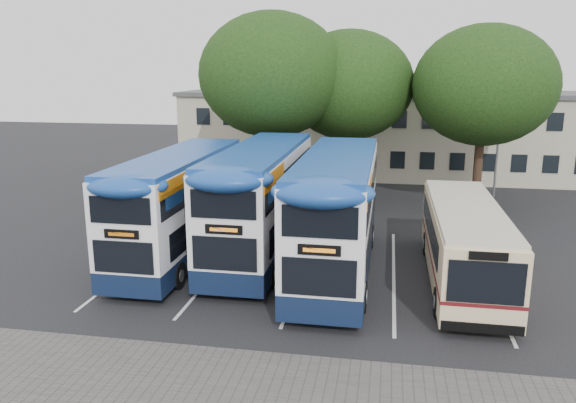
# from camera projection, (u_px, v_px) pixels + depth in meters

# --- Properties ---
(ground) EXTENTS (120.00, 120.00, 0.00)m
(ground) POSITION_uv_depth(u_px,v_px,m) (402.00, 332.00, 17.33)
(ground) COLOR black
(ground) RESTS_ON ground
(bay_lines) EXTENTS (14.12, 11.00, 0.01)m
(bay_lines) POSITION_uv_depth(u_px,v_px,m) (306.00, 269.00, 22.76)
(bay_lines) COLOR silver
(bay_lines) RESTS_ON ground
(depot_building) EXTENTS (32.40, 8.40, 6.20)m
(depot_building) POSITION_uv_depth(u_px,v_px,m) (398.00, 133.00, 42.43)
(depot_building) COLOR beige
(depot_building) RESTS_ON ground
(lamp_post) EXTENTS (0.25, 1.05, 9.06)m
(lamp_post) POSITION_uv_depth(u_px,v_px,m) (500.00, 116.00, 34.22)
(lamp_post) COLOR gray
(lamp_post) RESTS_ON ground
(tree_left) EXTENTS (8.40, 8.40, 11.11)m
(tree_left) POSITION_uv_depth(u_px,v_px,m) (272.00, 75.00, 32.23)
(tree_left) COLOR black
(tree_left) RESTS_ON ground
(tree_mid) EXTENTS (7.70, 7.70, 10.20)m
(tree_mid) POSITION_uv_depth(u_px,v_px,m) (349.00, 85.00, 33.69)
(tree_mid) COLOR black
(tree_mid) RESTS_ON ground
(tree_right) EXTENTS (7.82, 7.82, 10.32)m
(tree_right) POSITION_uv_depth(u_px,v_px,m) (484.00, 86.00, 30.90)
(tree_right) COLOR black
(tree_right) RESTS_ON ground
(bus_dd_left) EXTENTS (2.59, 10.70, 4.46)m
(bus_dd_left) POSITION_uv_depth(u_px,v_px,m) (180.00, 201.00, 23.74)
(bus_dd_left) COLOR #101D3B
(bus_dd_left) RESTS_ON ground
(bus_dd_mid) EXTENTS (2.73, 11.24, 4.68)m
(bus_dd_mid) POSITION_uv_depth(u_px,v_px,m) (262.00, 196.00, 24.06)
(bus_dd_mid) COLOR #101D3B
(bus_dd_mid) RESTS_ON ground
(bus_dd_right) EXTENTS (2.74, 11.28, 4.70)m
(bus_dd_right) POSITION_uv_depth(u_px,v_px,m) (337.00, 208.00, 21.95)
(bus_dd_right) COLOR #101D3B
(bus_dd_right) RESTS_ON ground
(bus_single) EXTENTS (2.54, 9.96, 2.97)m
(bus_single) POSITION_uv_depth(u_px,v_px,m) (464.00, 238.00, 21.13)
(bus_single) COLOR beige
(bus_single) RESTS_ON ground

